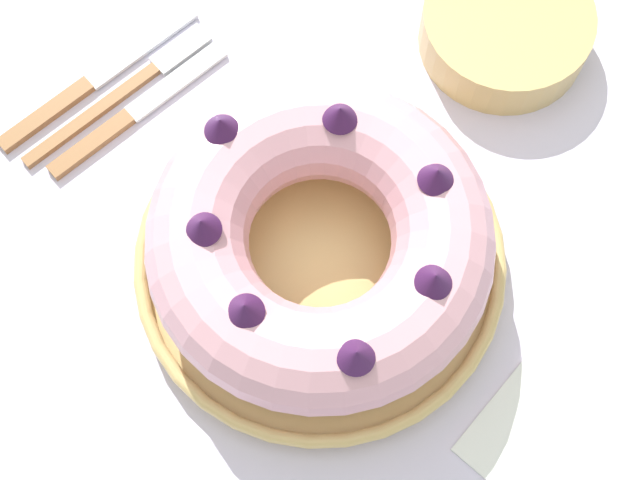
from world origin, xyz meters
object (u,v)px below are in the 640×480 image
object	(u,v)px
fork	(132,86)
napkin	(570,463)
serving_dish	(320,262)
cake_knife	(127,118)
side_bowl	(505,29)
bundt_cake	(320,240)
serving_knife	(86,86)

from	to	relation	value
fork	napkin	size ratio (longest dim) A/B	1.33
serving_dish	fork	xyz separation A→B (m)	(-0.26, -0.02, -0.01)
serving_dish	cake_knife	world-z (taller)	serving_dish
serving_dish	side_bowl	world-z (taller)	side_bowl
side_bowl	bundt_cake	bearing A→B (deg)	-78.83
side_bowl	napkin	bearing A→B (deg)	-37.43
bundt_cake	fork	distance (m)	0.27
serving_dish	serving_knife	distance (m)	0.29
serving_dish	bundt_cake	bearing A→B (deg)	-50.99
fork	cake_knife	world-z (taller)	cake_knife
side_bowl	napkin	distance (m)	0.41
cake_knife	napkin	bearing A→B (deg)	10.19
bundt_cake	side_bowl	xyz separation A→B (m)	(-0.06, 0.29, -0.05)
serving_dish	bundt_cake	xyz separation A→B (m)	(0.00, -0.00, 0.06)
bundt_cake	serving_knife	xyz separation A→B (m)	(-0.29, -0.05, -0.07)
serving_dish	cake_knife	xyz separation A→B (m)	(-0.24, -0.04, -0.01)
bundt_cake	cake_knife	xyz separation A→B (m)	(-0.24, -0.04, -0.07)
serving_dish	napkin	distance (m)	0.27
serving_dish	serving_knife	size ratio (longest dim) A/B	1.42
serving_dish	side_bowl	bearing A→B (deg)	101.17
serving_dish	side_bowl	xyz separation A→B (m)	(-0.06, 0.29, 0.01)
fork	side_bowl	world-z (taller)	side_bowl
bundt_cake	side_bowl	distance (m)	0.30
serving_dish	fork	distance (m)	0.26
serving_knife	cake_knife	world-z (taller)	same
fork	cake_knife	size ratio (longest dim) A/B	1.06
serving_dish	napkin	world-z (taller)	serving_dish
bundt_cake	serving_knife	world-z (taller)	bundt_cake
fork	bundt_cake	bearing A→B (deg)	4.17
serving_knife	napkin	world-z (taller)	serving_knife
cake_knife	side_bowl	xyz separation A→B (m)	(0.18, 0.33, 0.02)
serving_dish	cake_knife	distance (m)	0.24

